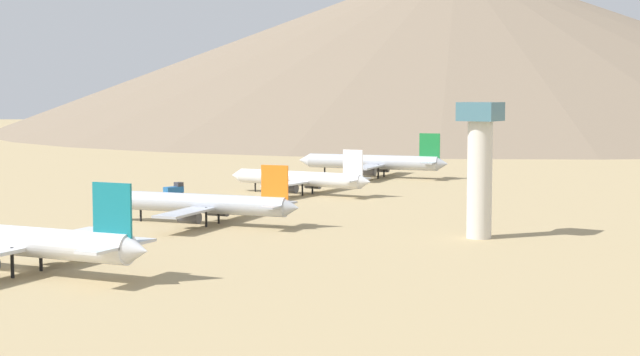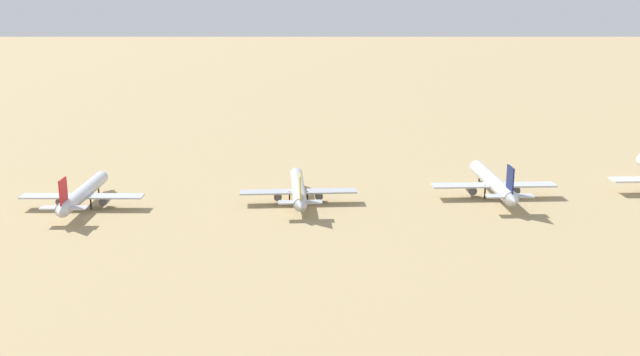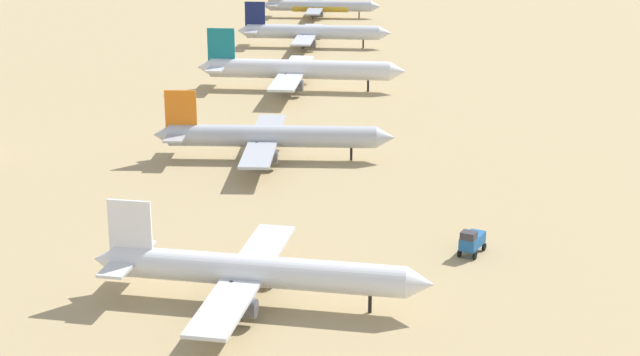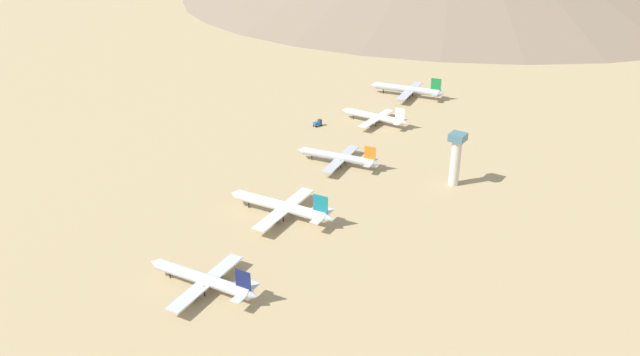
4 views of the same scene
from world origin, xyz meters
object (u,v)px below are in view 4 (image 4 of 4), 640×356
Objects in this scene: parked_jet_3 at (282,206)px; control_tower at (456,156)px; parked_jet_1 at (375,117)px; parked_jet_0 at (408,89)px; service_truck at (318,123)px; parked_jet_2 at (339,157)px; parked_jet_4 at (204,279)px.

parked_jet_3 is 87.31m from control_tower.
parked_jet_0 is at bearing -82.02° from parked_jet_1.
parked_jet_1 is 7.93× the size of service_truck.
parked_jet_2 is 57.10m from service_truck.
parked_jet_4 is (-19.82, 117.42, 0.11)m from parked_jet_2.
parked_jet_4 is (-10.29, 58.04, -0.48)m from parked_jet_3.
parked_jet_4 is at bearing 99.58° from parked_jet_2.
parked_jet_0 is 82.45m from service_truck.
parked_jet_3 reaches higher than parked_jet_2.
parked_jet_3 reaches higher than parked_jet_0.
parked_jet_2 is at bearing 103.78° from parked_jet_1.
parked_jet_0 is 58.06m from parked_jet_1.
parked_jet_1 is at bearing -34.26° from control_tower.
parked_jet_4 is (-35.16, 179.95, 0.23)m from parked_jet_1.
parked_jet_3 is 111.18m from service_truck.
parked_jet_3 reaches higher than parked_jet_4.
parked_jet_1 is 0.95× the size of parked_jet_4.
service_truck is at bearing -62.89° from parked_jet_3.
control_tower is (-57.40, -12.98, 10.36)m from parked_jet_2.
parked_jet_4 is 8.35× the size of service_truck.
service_truck is 102.83m from control_tower.
control_tower is at bearing 145.74° from parked_jet_1.
control_tower is at bearing -123.49° from parked_jet_3.
control_tower reaches higher than parked_jet_3.
control_tower is (-72.74, 49.55, 10.48)m from parked_jet_1.
parked_jet_0 is 122.29m from parked_jet_2.
service_truck is 0.21× the size of control_tower.
parked_jet_2 is 0.97× the size of parked_jet_4.
parked_jet_4 is at bearing 100.05° from parked_jet_3.
parked_jet_1 is 34.61m from service_truck.
parked_jet_2 is 0.88× the size of parked_jet_3.
parked_jet_2 is 8.12× the size of service_truck.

